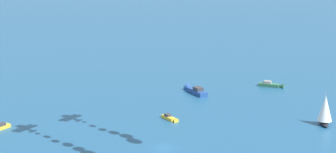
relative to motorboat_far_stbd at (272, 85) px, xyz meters
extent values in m
plane|color=#1E517A|center=(-68.01, -4.69, -0.67)|extent=(2000.00, 2000.00, 0.00)
cube|color=gold|center=(-83.02, 38.37, -0.21)|extent=(5.83, 2.07, 0.92)
cube|color=#38383D|center=(-82.59, 38.39, 0.60)|extent=(2.07, 1.55, 0.69)
cube|color=#33704C|center=(-0.28, 1.16, -0.12)|extent=(3.76, 7.24, 1.11)
cone|color=#33704C|center=(0.71, -2.95, -0.12)|extent=(2.56, 2.24, 2.21)
cube|color=gray|center=(-0.40, 1.67, 0.85)|extent=(2.28, 2.77, 0.83)
cube|color=#23478C|center=(-22.84, 15.65, 0.04)|extent=(6.48, 9.19, 1.42)
cone|color=#23478C|center=(-20.43, 20.50, 0.04)|extent=(3.55, 3.29, 2.83)
cube|color=#38383D|center=(-23.13, 15.05, 1.28)|extent=(3.41, 3.78, 1.06)
cube|color=gold|center=(-49.61, 7.54, -0.26)|extent=(3.24, 5.40, 0.82)
cone|color=gold|center=(-50.64, 4.57, -0.26)|extent=(1.99, 1.78, 1.65)
cube|color=#38383D|center=(-49.48, 7.91, 0.46)|extent=(1.84, 2.13, 0.62)
ellipsoid|color=black|center=(-28.32, -29.24, -0.17)|extent=(7.10, 5.49, 1.00)
cylinder|color=#B2B2B7|center=(-27.87, -28.96, 4.43)|extent=(0.14, 0.14, 8.20)
cone|color=white|center=(-28.62, -29.43, 4.02)|extent=(5.41, 5.41, 6.97)
camera|label=1|loc=(-171.54, -81.74, 48.41)|focal=60.61mm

